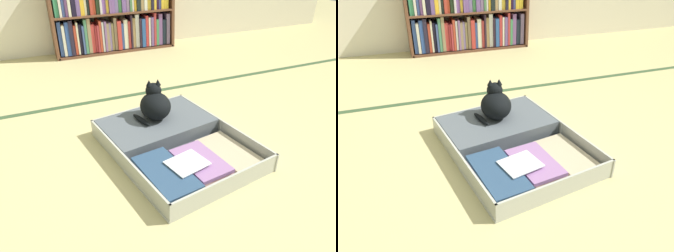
% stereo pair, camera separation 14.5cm
% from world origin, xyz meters
% --- Properties ---
extents(ground_plane, '(10.00, 10.00, 0.00)m').
position_xyz_m(ground_plane, '(0.00, 0.00, 0.00)').
color(ground_plane, tan).
extents(tatami_border, '(4.80, 0.05, 0.00)m').
position_xyz_m(tatami_border, '(0.00, 1.05, 0.00)').
color(tatami_border, '#35502F').
rests_on(tatami_border, ground_plane).
extents(bookshelf, '(1.32, 0.24, 0.84)m').
position_xyz_m(bookshelf, '(0.17, 2.26, 0.39)').
color(bookshelf, brown).
rests_on(bookshelf, ground_plane).
extents(open_suitcase, '(0.86, 1.02, 0.11)m').
position_xyz_m(open_suitcase, '(-0.06, 0.23, 0.05)').
color(open_suitcase, '#B1B2A5').
rests_on(open_suitcase, ground_plane).
extents(black_cat, '(0.26, 0.26, 0.24)m').
position_xyz_m(black_cat, '(-0.07, 0.44, 0.20)').
color(black_cat, black).
rests_on(black_cat, open_suitcase).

